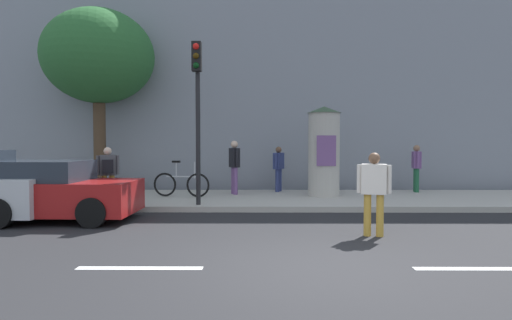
# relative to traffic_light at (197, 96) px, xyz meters

# --- Properties ---
(ground_plane) EXTENTS (80.00, 80.00, 0.00)m
(ground_plane) POSITION_rel_traffic_light_xyz_m (2.29, -5.24, -2.99)
(ground_plane) COLOR #232326
(sidewalk_curb) EXTENTS (36.00, 4.00, 0.15)m
(sidewalk_curb) POSITION_rel_traffic_light_xyz_m (2.29, 1.76, -2.91)
(sidewalk_curb) COLOR #B2ADA3
(sidewalk_curb) RESTS_ON ground_plane
(lane_markings) EXTENTS (25.80, 0.16, 0.01)m
(lane_markings) POSITION_rel_traffic_light_xyz_m (2.29, -5.24, -2.98)
(lane_markings) COLOR silver
(lane_markings) RESTS_ON ground_plane
(building_backdrop) EXTENTS (36.00, 5.00, 8.49)m
(building_backdrop) POSITION_rel_traffic_light_xyz_m (2.29, 6.76, 1.26)
(building_backdrop) COLOR gray
(building_backdrop) RESTS_ON ground_plane
(traffic_light) EXTENTS (0.24, 0.45, 4.21)m
(traffic_light) POSITION_rel_traffic_light_xyz_m (0.00, 0.00, 0.00)
(traffic_light) COLOR black
(traffic_light) RESTS_ON sidewalk_curb
(poster_column) EXTENTS (1.05, 1.05, 2.73)m
(poster_column) POSITION_rel_traffic_light_xyz_m (3.58, 2.04, -1.45)
(poster_column) COLOR #B2ADA3
(poster_column) RESTS_ON sidewalk_curb
(street_tree) EXTENTS (3.64, 3.64, 6.04)m
(street_tree) POSITION_rel_traffic_light_xyz_m (-3.72, 3.26, 1.62)
(street_tree) COLOR #4C3826
(street_tree) RESTS_ON sidewalk_curb
(pedestrian_with_backpack) EXTENTS (0.62, 0.47, 1.60)m
(pedestrian_with_backpack) POSITION_rel_traffic_light_xyz_m (3.79, -3.04, -2.03)
(pedestrian_with_backpack) COLOR #B78C33
(pedestrian_with_backpack) RESTS_ON ground_plane
(pedestrian_in_red_top) EXTENTS (0.40, 0.61, 1.50)m
(pedestrian_in_red_top) POSITION_rel_traffic_light_xyz_m (2.25, 3.24, -1.96)
(pedestrian_in_red_top) COLOR navy
(pedestrian_in_red_top) RESTS_ON sidewalk_curb
(pedestrian_near_pole) EXTENTS (0.38, 0.54, 1.69)m
(pedestrian_near_pole) POSITION_rel_traffic_light_xyz_m (0.82, 2.48, -1.85)
(pedestrian_near_pole) COLOR #724C84
(pedestrian_near_pole) RESTS_ON sidewalk_curb
(pedestrian_with_bag) EXTENTS (0.31, 0.62, 1.55)m
(pedestrian_with_bag) POSITION_rel_traffic_light_xyz_m (6.80, 3.13, -1.93)
(pedestrian_with_bag) COLOR #1E5938
(pedestrian_with_bag) RESTS_ON sidewalk_curb
(pedestrian_in_dark_shirt) EXTENTS (0.56, 0.47, 1.51)m
(pedestrian_in_dark_shirt) POSITION_rel_traffic_light_xyz_m (-2.43, 0.25, -1.95)
(pedestrian_in_dark_shirt) COLOR #B78C33
(pedestrian_in_dark_shirt) RESTS_ON sidewalk_curb
(bicycle_leaning) EXTENTS (1.75, 0.38, 1.09)m
(bicycle_leaning) POSITION_rel_traffic_light_xyz_m (-0.75, 1.79, -2.45)
(bicycle_leaning) COLOR black
(bicycle_leaning) RESTS_ON sidewalk_curb
(parked_car_dark) EXTENTS (4.28, 1.96, 1.38)m
(parked_car_dark) POSITION_rel_traffic_light_xyz_m (-3.42, -1.40, -2.31)
(parked_car_dark) COLOR maroon
(parked_car_dark) RESTS_ON ground_plane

